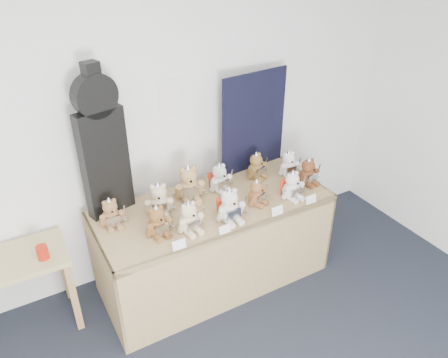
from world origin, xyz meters
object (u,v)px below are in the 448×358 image
teddy_back_centre_right (220,179)px  teddy_front_right (257,193)px  guitar_case (102,144)px  teddy_front_centre (230,207)px  teddy_front_far_right (292,186)px  teddy_front_left (189,218)px  red_cup (43,252)px  teddy_front_far_left (158,222)px  teddy_back_centre_left (189,184)px  teddy_back_end (288,165)px  teddy_back_right (256,167)px  teddy_back_far_left (111,214)px  teddy_front_end (308,173)px  side_table (10,274)px  display_table (218,226)px  teddy_back_left (159,200)px

teddy_back_centre_right → teddy_front_right: bearing=-72.9°
guitar_case → teddy_front_right: 1.23m
teddy_front_centre → teddy_front_far_right: size_ratio=1.12×
teddy_back_centre_right → teddy_front_left: bearing=-149.3°
teddy_front_left → red_cup: bearing=153.4°
teddy_front_left → teddy_front_right: 0.62m
teddy_front_far_left → teddy_back_centre_left: bearing=32.6°
teddy_front_right → teddy_back_end: teddy_back_end is taller
guitar_case → teddy_front_far_right: bearing=-36.8°
teddy_front_far_left → teddy_back_centre_left: teddy_back_centre_left is taller
guitar_case → teddy_back_right: guitar_case is taller
teddy_front_left → teddy_back_end: (1.11, 0.30, -0.01)m
teddy_front_left → teddy_back_right: teddy_front_left is taller
red_cup → teddy_back_far_left: bearing=-0.7°
teddy_front_far_right → teddy_front_end: (0.26, 0.11, -0.00)m
teddy_front_far_left → teddy_front_centre: teddy_front_centre is taller
teddy_back_far_left → side_table: bearing=173.5°
side_table → red_cup: bearing=-21.8°
teddy_back_centre_right → teddy_back_far_left: bearing=173.4°
side_table → guitar_case: guitar_case is taller
teddy_back_right → red_cup: bearing=164.2°
side_table → teddy_front_far_left: bearing=-19.8°
teddy_front_end → teddy_back_end: size_ratio=1.03×
teddy_back_far_left → teddy_front_right: bearing=-13.1°
teddy_front_end → teddy_back_centre_right: size_ratio=0.97×
teddy_front_right → teddy_back_centre_left: size_ratio=0.71×
teddy_front_centre → teddy_front_right: size_ratio=1.27×
teddy_front_left → teddy_back_centre_left: 0.43m
display_table → teddy_front_left: size_ratio=6.90×
teddy_front_right → teddy_back_end: 0.55m
teddy_back_left → teddy_front_far_left: bearing=-96.3°
teddy_back_centre_left → teddy_back_left: bearing=-153.9°
display_table → red_cup: display_table is taller
teddy_back_centre_left → teddy_back_far_left: 0.66m
side_table → guitar_case: bearing=6.8°
guitar_case → teddy_front_centre: bearing=-52.0°
teddy_front_far_left → teddy_front_far_right: 1.13m
teddy_front_far_left → teddy_back_far_left: bearing=127.1°
side_table → guitar_case: 1.14m
teddy_front_far_left → teddy_back_right: 1.11m
teddy_front_far_left → teddy_back_right: teddy_front_far_left is taller
teddy_front_far_right → teddy_back_left: teddy_back_left is taller
guitar_case → teddy_back_centre_right: (0.87, -0.16, -0.46)m
red_cup → teddy_front_left: bearing=-19.6°
teddy_front_left → teddy_back_end: bearing=8.3°
side_table → teddy_front_far_left: size_ratio=3.07×
teddy_front_right → teddy_back_right: (0.23, 0.35, 0.01)m
teddy_back_right → side_table: bearing=161.1°
guitar_case → teddy_back_left: guitar_case is taller
teddy_front_centre → teddy_back_centre_left: teddy_back_centre_left is taller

